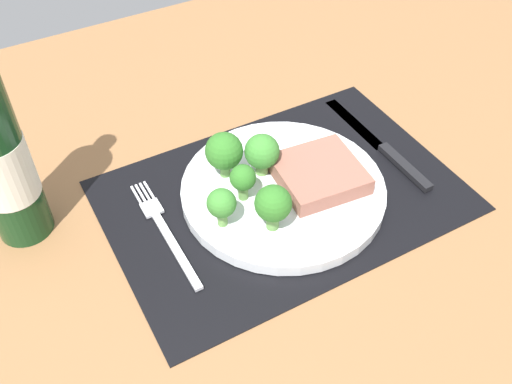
{
  "coord_description": "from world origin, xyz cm",
  "views": [
    {
      "loc": [
        -28.85,
        -44.55,
        54.24
      ],
      "look_at": [
        -3.65,
        0.69,
        1.9
      ],
      "focal_mm": 40.51,
      "sensor_mm": 36.0,
      "label": 1
    }
  ],
  "objects_px": {
    "plate": "(283,190)",
    "fork": "(165,231)",
    "steak": "(319,174)",
    "knife": "(385,148)"
  },
  "relations": [
    {
      "from": "plate",
      "to": "fork",
      "type": "relative_size",
      "value": 1.38
    },
    {
      "from": "plate",
      "to": "steak",
      "type": "bearing_deg",
      "value": -17.1
    },
    {
      "from": "fork",
      "to": "plate",
      "type": "bearing_deg",
      "value": -6.98
    },
    {
      "from": "fork",
      "to": "knife",
      "type": "bearing_deg",
      "value": -3.45
    },
    {
      "from": "steak",
      "to": "fork",
      "type": "bearing_deg",
      "value": 172.23
    },
    {
      "from": "steak",
      "to": "knife",
      "type": "bearing_deg",
      "value": 8.61
    },
    {
      "from": "plate",
      "to": "steak",
      "type": "distance_m",
      "value": 0.05
    },
    {
      "from": "plate",
      "to": "steak",
      "type": "height_order",
      "value": "steak"
    },
    {
      "from": "knife",
      "to": "plate",
      "type": "bearing_deg",
      "value": 178.34
    },
    {
      "from": "plate",
      "to": "knife",
      "type": "height_order",
      "value": "plate"
    }
  ]
}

